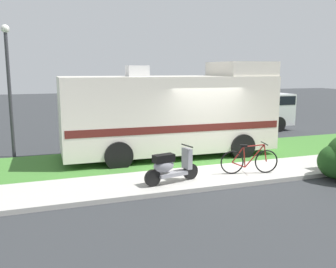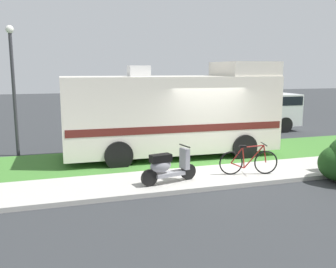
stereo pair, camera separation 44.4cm
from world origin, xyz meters
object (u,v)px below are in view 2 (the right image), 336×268
scooter (167,166)px  street_lamp_post (13,79)px  bicycle (249,161)px  pickup_truck_near (258,111)px  motorhome_rv (174,112)px

scooter → street_lamp_post: (-4.05, 5.16, 2.18)m
scooter → bicycle: size_ratio=0.98×
street_lamp_post → pickup_truck_near: bearing=12.1°
motorhome_rv → bicycle: (1.19, -3.22, -1.09)m
pickup_truck_near → street_lamp_post: size_ratio=1.15×
bicycle → pickup_truck_near: bearing=57.6°
street_lamp_post → motorhome_rv: bearing=-19.1°
bicycle → pickup_truck_near: 8.87m
scooter → motorhome_rv: bearing=68.9°
scooter → bicycle: bearing=2.2°
scooter → pickup_truck_near: size_ratio=0.31×
motorhome_rv → bicycle: 3.60m
bicycle → scooter: bearing=-177.8°
motorhome_rv → pickup_truck_near: motorhome_rv is taller
scooter → street_lamp_post: size_ratio=0.35×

